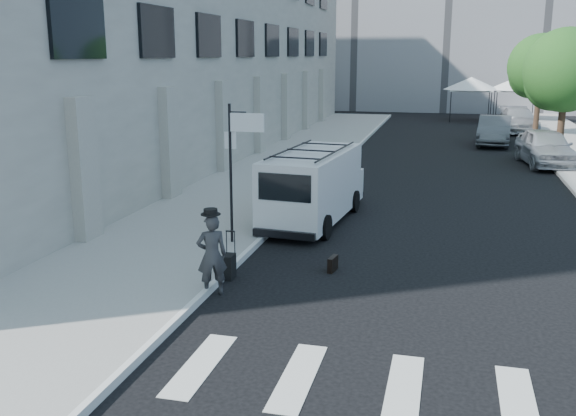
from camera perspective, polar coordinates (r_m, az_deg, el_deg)
The scene contains 15 objects.
ground at distance 12.94m, azimuth 1.38°, elevation -8.35°, with size 120.00×120.00×0.00m, color black.
sidewalk_left at distance 28.95m, azimuth 0.20°, elevation 4.08°, with size 4.50×48.00×0.15m, color gray.
building_left at distance 32.93m, azimuth -11.70°, elevation 15.30°, with size 10.00×44.00×12.00m, color gray.
sign_pole at distance 15.88m, azimuth -4.36°, elevation 5.64°, with size 1.03×0.07×3.50m.
tree_near at distance 32.25m, azimuth 23.27°, elevation 10.94°, with size 3.80×3.83×6.03m.
tree_far at distance 41.17m, azimuth 21.38°, elevation 11.43°, with size 3.80×3.83×6.03m.
tent_left at distance 49.78m, azimuth 15.99°, elevation 10.57°, with size 4.00×4.00×3.20m.
tent_right at distance 50.47m, azimuth 19.67°, elevation 10.35°, with size 4.00×4.00×3.20m.
businessman at distance 13.13m, azimuth -6.79°, elevation -4.18°, with size 0.62×0.41×1.70m, color #323234.
briefcase at distance 14.68m, azimuth 4.00°, elevation -4.98°, with size 0.12×0.44×0.34m, color black.
suitcase at distance 14.19m, azimuth -5.29°, elevation -5.19°, with size 0.24×0.38×1.05m.
cargo_van at distance 18.82m, azimuth 2.33°, elevation 2.05°, with size 2.29×5.56×2.07m.
parked_car_a at distance 30.67m, azimuth 21.92°, elevation 5.04°, with size 1.93×4.79×1.63m, color #A5A8AE.
parked_car_b at distance 36.85m, azimuth 17.87°, elevation 6.57°, with size 1.65×4.74×1.56m, color #54575B.
parked_car_c at distance 43.46m, azimuth 19.76°, elevation 7.36°, with size 2.13×5.23×1.52m, color #A8AAB0.
Camera 1 is at (2.64, -11.72, 4.81)m, focal length 40.00 mm.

